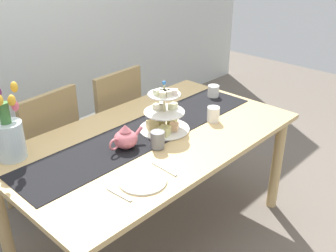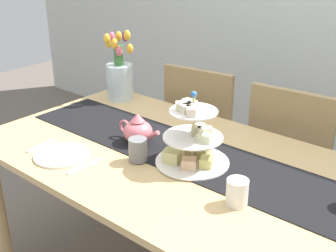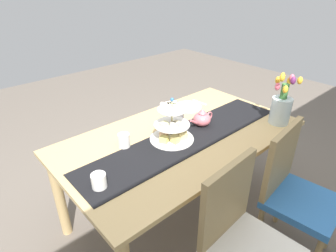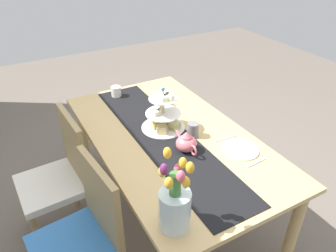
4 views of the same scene
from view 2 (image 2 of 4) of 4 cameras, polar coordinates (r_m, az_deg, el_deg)
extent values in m
cube|color=tan|center=(1.81, 0.76, -4.45)|extent=(1.71, 0.96, 0.03)
cylinder|color=tan|center=(2.72, -6.74, -3.06)|extent=(0.07, 0.07, 0.69)
cylinder|color=#9C8254|center=(2.85, 10.49, -5.16)|extent=(0.04, 0.04, 0.41)
cylinder|color=#9C8254|center=(2.99, 4.16, -3.41)|extent=(0.04, 0.04, 0.41)
cylinder|color=#9C8254|center=(2.56, 7.24, -8.46)|extent=(0.04, 0.04, 0.41)
cylinder|color=#9C8254|center=(2.71, 0.40, -6.31)|extent=(0.04, 0.04, 0.41)
cube|color=#3370B7|center=(2.67, 5.77, -1.43)|extent=(0.46, 0.46, 0.05)
cube|color=#9C8254|center=(2.42, 3.89, 2.35)|extent=(0.42, 0.08, 0.45)
cylinder|color=#9C8254|center=(2.66, 21.22, -8.76)|extent=(0.04, 0.04, 0.41)
cylinder|color=#9C8254|center=(2.75, 14.04, -6.70)|extent=(0.04, 0.04, 0.41)
cylinder|color=#9C8254|center=(2.37, 18.69, -12.74)|extent=(0.04, 0.04, 0.41)
cylinder|color=#9C8254|center=(2.46, 10.68, -10.21)|extent=(0.04, 0.04, 0.41)
cube|color=silver|center=(2.44, 16.77, -4.95)|extent=(0.44, 0.44, 0.05)
cube|color=#9C8254|center=(2.17, 15.76, -1.12)|extent=(0.42, 0.06, 0.45)
cube|color=black|center=(1.84, 1.83, -3.36)|extent=(1.63, 0.35, 0.00)
cylinder|color=beige|center=(1.68, 3.34, -0.64)|extent=(0.01, 0.01, 0.28)
cylinder|color=white|center=(1.74, 3.24, -4.75)|extent=(0.30, 0.30, 0.01)
cylinder|color=white|center=(1.69, 3.32, -1.47)|extent=(0.24, 0.24, 0.01)
cylinder|color=white|center=(1.65, 3.41, 1.99)|extent=(0.19, 0.19, 0.01)
cube|color=#DDD175|center=(1.70, 5.17, -4.74)|extent=(0.07, 0.07, 0.04)
cube|color=#D2C076|center=(1.76, 4.72, -3.53)|extent=(0.05, 0.06, 0.05)
cube|color=#E9D187|center=(1.79, 2.64, -2.91)|extent=(0.08, 0.08, 0.05)
cube|color=beige|center=(1.72, 0.50, -4.02)|extent=(0.08, 0.08, 0.05)
cube|color=#EFBE91|center=(1.68, 2.79, -4.98)|extent=(0.07, 0.07, 0.04)
cube|color=beige|center=(1.65, 4.95, -1.57)|extent=(0.06, 0.04, 0.03)
cube|color=beige|center=(1.70, 4.95, -0.70)|extent=(0.07, 0.07, 0.03)
cube|color=beige|center=(1.72, 4.10, -0.34)|extent=(0.04, 0.06, 0.03)
cube|color=beige|center=(1.67, 2.85, 2.97)|extent=(0.06, 0.04, 0.03)
cube|color=beige|center=(1.65, 1.99, 2.65)|extent=(0.07, 0.06, 0.03)
cube|color=beige|center=(1.63, 2.60, 2.37)|extent=(0.05, 0.06, 0.03)
cube|color=beige|center=(1.60, 3.09, 1.98)|extent=(0.06, 0.07, 0.03)
sphere|color=#3370B7|center=(1.63, 3.47, 4.24)|extent=(0.02, 0.02, 0.02)
ellipsoid|color=#D66B75|center=(1.90, -4.02, -0.75)|extent=(0.13, 0.13, 0.10)
cone|color=#D66B75|center=(1.87, -4.08, 1.15)|extent=(0.06, 0.06, 0.04)
cylinder|color=#D66B75|center=(1.84, -1.99, -1.20)|extent=(0.07, 0.02, 0.06)
torus|color=#D66B75|center=(1.95, -5.73, -0.13)|extent=(0.07, 0.01, 0.07)
cylinder|color=silver|center=(2.43, -6.41, 5.83)|extent=(0.15, 0.15, 0.20)
cylinder|color=#3D7538|center=(2.38, -6.57, 9.25)|extent=(0.05, 0.05, 0.12)
ellipsoid|color=yellow|center=(2.31, -5.46, 11.92)|extent=(0.04, 0.04, 0.06)
ellipsoid|color=yellow|center=(2.35, -5.09, 10.18)|extent=(0.04, 0.04, 0.06)
ellipsoid|color=#6B2860|center=(2.39, -5.69, 11.75)|extent=(0.04, 0.04, 0.06)
ellipsoid|color=yellow|center=(2.45, -6.58, 11.76)|extent=(0.04, 0.04, 0.06)
ellipsoid|color=#E5607A|center=(2.41, -7.47, 11.65)|extent=(0.04, 0.04, 0.06)
ellipsoid|color=yellow|center=(2.41, -7.93, 10.88)|extent=(0.04, 0.04, 0.06)
ellipsoid|color=yellow|center=(2.35, -8.13, 11.41)|extent=(0.04, 0.04, 0.06)
ellipsoid|color=yellow|center=(2.31, -7.14, 10.82)|extent=(0.04, 0.04, 0.06)
ellipsoid|color=#E5607A|center=(2.32, -6.54, 9.87)|extent=(0.04, 0.04, 0.06)
cylinder|color=white|center=(1.85, -13.94, -3.76)|extent=(0.23, 0.23, 0.01)
cube|color=silver|center=(1.96, -16.51, -2.52)|extent=(0.03, 0.15, 0.01)
cube|color=silver|center=(1.75, -11.04, -5.26)|extent=(0.02, 0.17, 0.01)
cylinder|color=slate|center=(1.74, -4.02, -3.14)|extent=(0.08, 0.08, 0.09)
cylinder|color=white|center=(1.49, 9.17, -8.69)|extent=(0.08, 0.08, 0.09)
camera|label=1|loc=(2.41, -59.06, 18.16)|focal=41.72mm
camera|label=3|loc=(2.47, 48.30, 20.29)|focal=30.18mm
camera|label=4|loc=(3.32, -12.13, 29.10)|focal=34.03mm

